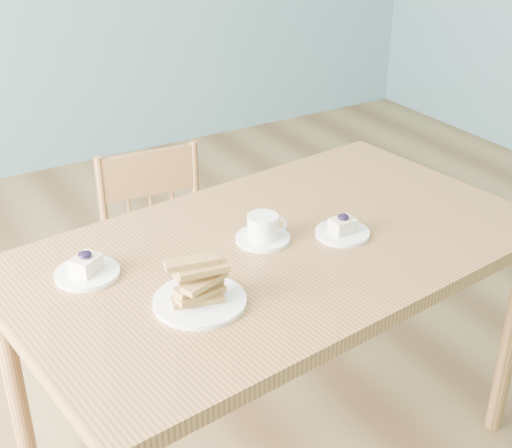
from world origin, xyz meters
name	(u,v)px	position (x,y,z in m)	size (l,w,h in m)	color
room	(315,10)	(0.00, 0.00, 1.35)	(5.01, 5.01, 2.71)	olive
dining_table	(278,268)	(-0.21, -0.16, 0.70)	(1.53, 0.99, 0.78)	#A5703E
dining_chair	(166,267)	(-0.29, 0.44, 0.42)	(0.41, 0.39, 0.82)	#A5703E
cheesecake_plate_near	(342,230)	(-0.03, -0.21, 0.79)	(0.15, 0.15, 0.06)	white
cheesecake_plate_far	(87,269)	(-0.71, -0.05, 0.79)	(0.16, 0.16, 0.07)	white
coffee_cup	(263,230)	(-0.23, -0.12, 0.81)	(0.15, 0.15, 0.07)	white
biscotti_plate	(199,289)	(-0.52, -0.30, 0.82)	(0.22, 0.22, 0.12)	white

